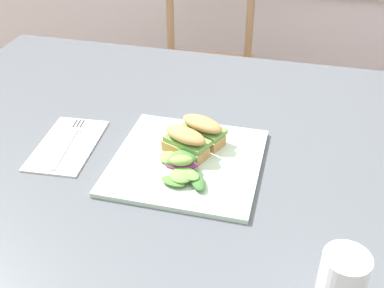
{
  "coord_description": "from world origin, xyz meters",
  "views": [
    {
      "loc": [
        0.15,
        -0.63,
        1.3
      ],
      "look_at": [
        -0.04,
        0.15,
        0.76
      ],
      "focal_mm": 44.82,
      "sensor_mm": 36.0,
      "label": 1
    }
  ],
  "objects_px": {
    "sandwich_half_front": "(186,142)",
    "fork_on_napkin": "(70,139)",
    "chair_wooden_far": "(203,67)",
    "plate_lunch": "(187,161)",
    "dining_table": "(156,189)",
    "cup_extra_side": "(341,282)",
    "sandwich_half_back": "(202,130)"
  },
  "relations": [
    {
      "from": "plate_lunch",
      "to": "sandwich_half_back",
      "type": "relative_size",
      "value": 2.78
    },
    {
      "from": "sandwich_half_back",
      "to": "fork_on_napkin",
      "type": "distance_m",
      "value": 0.28
    },
    {
      "from": "dining_table",
      "to": "cup_extra_side",
      "type": "distance_m",
      "value": 0.52
    },
    {
      "from": "chair_wooden_far",
      "to": "sandwich_half_front",
      "type": "distance_m",
      "value": 1.1
    },
    {
      "from": "sandwich_half_back",
      "to": "cup_extra_side",
      "type": "relative_size",
      "value": 1.07
    },
    {
      "from": "chair_wooden_far",
      "to": "fork_on_napkin",
      "type": "xyz_separation_m",
      "value": [
        -0.05,
        -1.03,
        0.3
      ]
    },
    {
      "from": "sandwich_half_front",
      "to": "cup_extra_side",
      "type": "relative_size",
      "value": 1.07
    },
    {
      "from": "cup_extra_side",
      "to": "chair_wooden_far",
      "type": "bearing_deg",
      "value": 110.43
    },
    {
      "from": "sandwich_half_front",
      "to": "cup_extra_side",
      "type": "height_order",
      "value": "cup_extra_side"
    },
    {
      "from": "chair_wooden_far",
      "to": "cup_extra_side",
      "type": "xyz_separation_m",
      "value": [
        0.49,
        -1.32,
        0.34
      ]
    },
    {
      "from": "fork_on_napkin",
      "to": "cup_extra_side",
      "type": "height_order",
      "value": "cup_extra_side"
    },
    {
      "from": "sandwich_half_back",
      "to": "fork_on_napkin",
      "type": "height_order",
      "value": "sandwich_half_back"
    },
    {
      "from": "chair_wooden_far",
      "to": "dining_table",
      "type": "bearing_deg",
      "value": -83.13
    },
    {
      "from": "dining_table",
      "to": "sandwich_half_front",
      "type": "height_order",
      "value": "sandwich_half_front"
    },
    {
      "from": "sandwich_half_front",
      "to": "cup_extra_side",
      "type": "bearing_deg",
      "value": -44.64
    },
    {
      "from": "dining_table",
      "to": "plate_lunch",
      "type": "height_order",
      "value": "plate_lunch"
    },
    {
      "from": "dining_table",
      "to": "plate_lunch",
      "type": "distance_m",
      "value": 0.16
    },
    {
      "from": "dining_table",
      "to": "sandwich_half_front",
      "type": "distance_m",
      "value": 0.18
    },
    {
      "from": "dining_table",
      "to": "sandwich_half_back",
      "type": "distance_m",
      "value": 0.19
    },
    {
      "from": "sandwich_half_front",
      "to": "sandwich_half_back",
      "type": "xyz_separation_m",
      "value": [
        0.02,
        0.05,
        0.0
      ]
    },
    {
      "from": "sandwich_half_front",
      "to": "cup_extra_side",
      "type": "distance_m",
      "value": 0.41
    },
    {
      "from": "plate_lunch",
      "to": "fork_on_napkin",
      "type": "relative_size",
      "value": 1.53
    },
    {
      "from": "chair_wooden_far",
      "to": "plate_lunch",
      "type": "relative_size",
      "value": 3.05
    },
    {
      "from": "sandwich_half_front",
      "to": "fork_on_napkin",
      "type": "distance_m",
      "value": 0.25
    },
    {
      "from": "chair_wooden_far",
      "to": "sandwich_half_front",
      "type": "relative_size",
      "value": 8.48
    },
    {
      "from": "plate_lunch",
      "to": "cup_extra_side",
      "type": "bearing_deg",
      "value": -43.43
    },
    {
      "from": "plate_lunch",
      "to": "fork_on_napkin",
      "type": "xyz_separation_m",
      "value": [
        -0.26,
        0.02,
        0.0
      ]
    },
    {
      "from": "dining_table",
      "to": "cup_extra_side",
      "type": "bearing_deg",
      "value": -40.71
    },
    {
      "from": "chair_wooden_far",
      "to": "fork_on_napkin",
      "type": "distance_m",
      "value": 1.08
    },
    {
      "from": "chair_wooden_far",
      "to": "fork_on_napkin",
      "type": "height_order",
      "value": "chair_wooden_far"
    },
    {
      "from": "cup_extra_side",
      "to": "fork_on_napkin",
      "type": "bearing_deg",
      "value": 152.24
    },
    {
      "from": "sandwich_half_front",
      "to": "fork_on_napkin",
      "type": "height_order",
      "value": "sandwich_half_front"
    }
  ]
}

